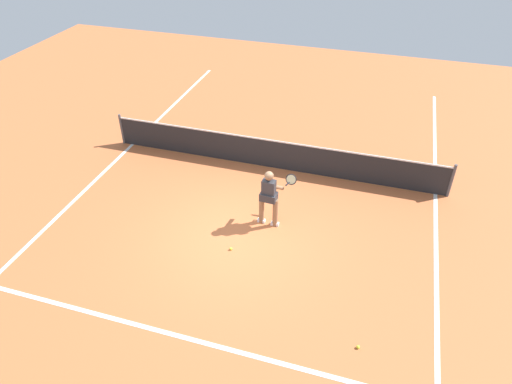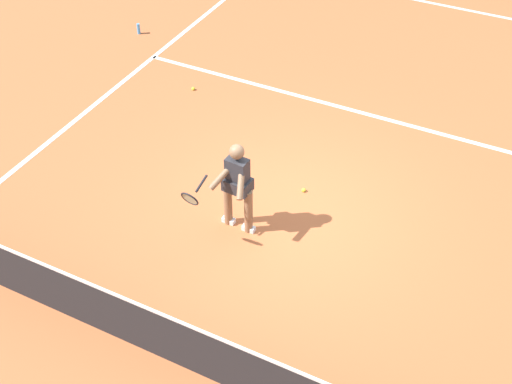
# 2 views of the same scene
# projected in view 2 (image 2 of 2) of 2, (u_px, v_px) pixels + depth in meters

# --- Properties ---
(ground_plane) EXTENTS (28.24, 28.24, 0.00)m
(ground_plane) POSITION_uv_depth(u_px,v_px,m) (291.00, 213.00, 10.42)
(ground_plane) COLOR #C66638
(baseline_marking) EXTENTS (10.28, 0.10, 0.01)m
(baseline_marking) POSITION_uv_depth(u_px,v_px,m) (434.00, 3.00, 16.06)
(baseline_marking) COLOR white
(baseline_marking) RESTS_ON ground
(service_line_marking) EXTENTS (9.28, 0.10, 0.01)m
(service_line_marking) POSITION_uv_depth(u_px,v_px,m) (360.00, 112.00, 12.53)
(service_line_marking) COLOR white
(service_line_marking) RESTS_ON ground
(sideline_right_marking) EXTENTS (0.10, 19.72, 0.01)m
(sideline_right_marking) POSITION_uv_depth(u_px,v_px,m) (58.00, 134.00, 11.99)
(sideline_right_marking) COLOR white
(sideline_right_marking) RESTS_ON ground
(court_net) EXTENTS (9.96, 0.08, 1.00)m
(court_net) POSITION_uv_depth(u_px,v_px,m) (183.00, 345.00, 7.96)
(court_net) COLOR #4C4C51
(court_net) RESTS_ON ground
(tennis_player) EXTENTS (0.81, 0.92, 1.55)m
(tennis_player) POSITION_uv_depth(u_px,v_px,m) (236.00, 185.00, 9.62)
(tennis_player) COLOR #8C6647
(tennis_player) RESTS_ON ground
(tennis_ball_near) EXTENTS (0.07, 0.07, 0.07)m
(tennis_ball_near) POSITION_uv_depth(u_px,v_px,m) (304.00, 190.00, 10.78)
(tennis_ball_near) COLOR #D1E533
(tennis_ball_near) RESTS_ON ground
(tennis_ball_mid) EXTENTS (0.07, 0.07, 0.07)m
(tennis_ball_mid) POSITION_uv_depth(u_px,v_px,m) (193.00, 89.00, 13.10)
(tennis_ball_mid) COLOR #D1E533
(tennis_ball_mid) RESTS_ON ground
(water_bottle) EXTENTS (0.07, 0.07, 0.24)m
(water_bottle) POSITION_uv_depth(u_px,v_px,m) (138.00, 29.00, 14.82)
(water_bottle) COLOR #4C9EE5
(water_bottle) RESTS_ON ground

